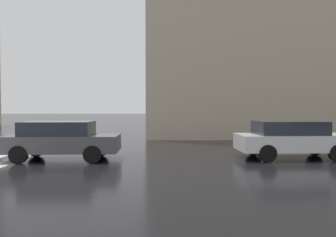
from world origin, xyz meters
The scene contains 3 objects.
haussmann_block_corner centered at (20.87, -19.79, 8.96)m, with size 16.74×28.88×18.30m.
car_white centered at (5.50, -11.07, 0.76)m, with size 1.85×4.10×1.41m.
car_dark_grey centered at (5.50, -2.49, 0.76)m, with size 1.85×4.10×1.41m.
Camera 1 is at (-6.41, -5.96, 1.89)m, focal length 34.50 mm.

